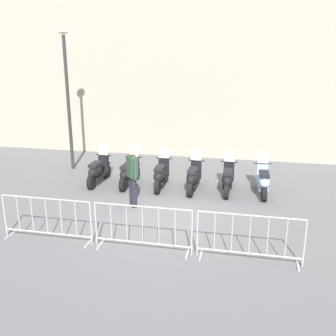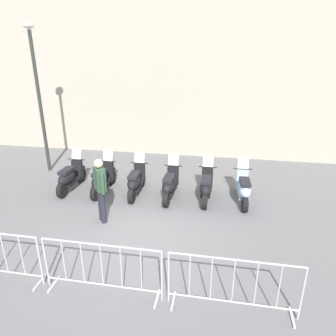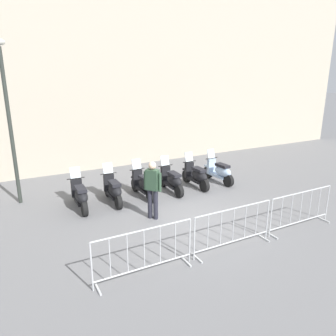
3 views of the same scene
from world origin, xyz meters
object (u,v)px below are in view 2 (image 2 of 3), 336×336
(motorcycle_1, at_px, (102,179))
(barrier_segment_2, at_px, (233,286))
(motorcycle_4, at_px, (206,186))
(barrier_segment_1, at_px, (102,269))
(motorcycle_0, at_px, (70,177))
(motorcycle_3, at_px, (170,185))
(motorcycle_2, at_px, (136,182))
(officer_near_row_end, at_px, (100,187))
(motorcycle_5, at_px, (243,189))
(street_lamp, at_px, (37,85))

(motorcycle_1, relative_size, barrier_segment_2, 0.78)
(motorcycle_4, height_order, barrier_segment_1, motorcycle_4)
(motorcycle_0, bearing_deg, motorcycle_3, 7.36)
(barrier_segment_1, bearing_deg, motorcycle_2, 105.10)
(motorcycle_4, height_order, officer_near_row_end, officer_near_row_end)
(motorcycle_0, xyz_separation_m, barrier_segment_1, (3.22, -3.69, 0.07))
(motorcycle_1, xyz_separation_m, motorcycle_5, (4.28, 0.65, 0.00))
(motorcycle_1, bearing_deg, motorcycle_0, -171.70)
(motorcycle_1, height_order, barrier_segment_1, motorcycle_1)
(motorcycle_2, distance_m, officer_near_row_end, 1.81)
(motorcycle_3, relative_size, officer_near_row_end, 1.00)
(motorcycle_0, bearing_deg, motorcycle_5, 8.54)
(motorcycle_1, bearing_deg, street_lamp, 158.86)
(motorcycle_4, distance_m, motorcycle_5, 1.09)
(motorcycle_4, relative_size, barrier_segment_1, 0.78)
(motorcycle_0, distance_m, motorcycle_3, 3.24)
(motorcycle_1, bearing_deg, barrier_segment_1, -60.74)
(motorcycle_5, relative_size, barrier_segment_2, 0.77)
(motorcycle_3, relative_size, motorcycle_4, 1.00)
(barrier_segment_2, xyz_separation_m, street_lamp, (-7.36, 4.66, 2.60))
(motorcycle_1, distance_m, barrier_segment_1, 4.41)
(motorcycle_2, relative_size, barrier_segment_2, 0.77)
(motorcycle_0, height_order, motorcycle_3, same)
(motorcycle_5, height_order, barrier_segment_1, motorcycle_5)
(motorcycle_0, bearing_deg, barrier_segment_2, -31.45)
(motorcycle_3, height_order, motorcycle_4, same)
(motorcycle_3, bearing_deg, motorcycle_1, -173.11)
(motorcycle_0, relative_size, motorcycle_1, 1.00)
(motorcycle_4, bearing_deg, barrier_segment_1, -103.75)
(motorcycle_2, relative_size, street_lamp, 0.34)
(motorcycle_4, relative_size, street_lamp, 0.34)
(motorcycle_0, height_order, officer_near_row_end, officer_near_row_end)
(motorcycle_5, xyz_separation_m, barrier_segment_2, (0.18, -4.18, 0.07))
(motorcycle_1, height_order, motorcycle_5, same)
(motorcycle_1, relative_size, street_lamp, 0.34)
(barrier_segment_2, height_order, officer_near_row_end, officer_near_row_end)
(motorcycle_5, bearing_deg, barrier_segment_1, -115.33)
(barrier_segment_1, xyz_separation_m, barrier_segment_2, (2.30, 0.31, 0.00))
(motorcycle_1, bearing_deg, motorcycle_2, 8.57)
(motorcycle_2, distance_m, motorcycle_3, 1.08)
(motorcycle_0, distance_m, motorcycle_2, 2.17)
(motorcycle_0, relative_size, barrier_segment_1, 0.78)
(barrier_segment_1, distance_m, barrier_segment_2, 2.33)
(motorcycle_3, relative_size, street_lamp, 0.34)
(motorcycle_5, bearing_deg, motorcycle_3, -169.70)
(motorcycle_2, height_order, barrier_segment_1, motorcycle_2)
(motorcycle_3, height_order, barrier_segment_1, motorcycle_3)
(motorcycle_0, distance_m, motorcycle_5, 5.41)
(barrier_segment_1, bearing_deg, motorcycle_1, 119.26)
(motorcycle_1, height_order, officer_near_row_end, officer_near_row_end)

